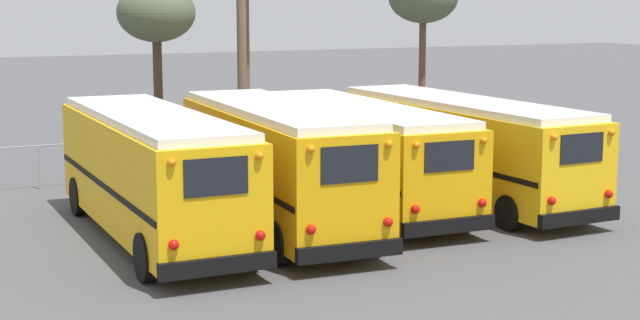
# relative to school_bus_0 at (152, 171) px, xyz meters

# --- Properties ---
(ground_plane) EXTENTS (160.00, 160.00, 0.00)m
(ground_plane) POSITION_rel_school_bus_0_xyz_m (4.83, 0.46, -1.75)
(ground_plane) COLOR #4C4C4F
(school_bus_0) EXTENTS (2.62, 9.92, 3.19)m
(school_bus_0) POSITION_rel_school_bus_0_xyz_m (0.00, 0.00, 0.00)
(school_bus_0) COLOR #EAAA0F
(school_bus_0) RESTS_ON ground
(school_bus_1) EXTENTS (2.92, 9.57, 3.26)m
(school_bus_1) POSITION_rel_school_bus_0_xyz_m (3.22, -0.26, 0.02)
(school_bus_1) COLOR #E5A00C
(school_bus_1) RESTS_ON ground
(school_bus_2) EXTENTS (2.86, 10.19, 2.98)m
(school_bus_2) POSITION_rel_school_bus_0_xyz_m (6.44, 1.24, -0.12)
(school_bus_2) COLOR #E5A00C
(school_bus_2) RESTS_ON ground
(school_bus_3) EXTENTS (2.90, 10.63, 3.03)m
(school_bus_3) POSITION_rel_school_bus_0_xyz_m (9.65, 0.91, -0.10)
(school_bus_3) COLOR yellow
(school_bus_3) RESTS_ON ground
(utility_pole) EXTENTS (1.80, 0.35, 7.45)m
(utility_pole) POSITION_rel_school_bus_0_xyz_m (6.34, 10.48, 2.08)
(utility_pole) COLOR brown
(utility_pole) RESTS_ON ground
(bare_tree_2) EXTENTS (2.74, 2.74, 6.50)m
(bare_tree_2) POSITION_rel_school_bus_0_xyz_m (3.07, 10.19, 3.63)
(bare_tree_2) COLOR #473323
(bare_tree_2) RESTS_ON ground
(fence_line) EXTENTS (17.71, 0.06, 1.42)m
(fence_line) POSITION_rel_school_bus_0_xyz_m (4.83, 7.84, -0.76)
(fence_line) COLOR #939399
(fence_line) RESTS_ON ground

